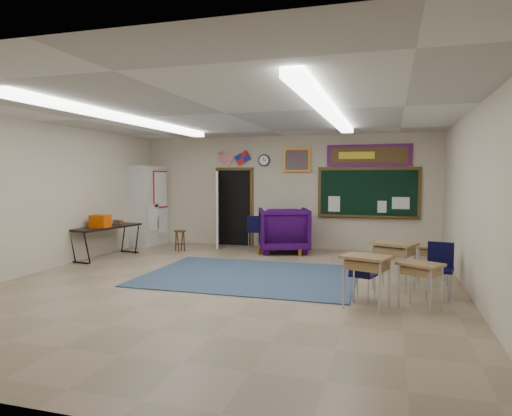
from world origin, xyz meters
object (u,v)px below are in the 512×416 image
(student_desk_front_right, at_px, (432,262))
(folding_table, at_px, (106,240))
(wingback_armchair, at_px, (284,230))
(student_desk_front_left, at_px, (394,264))
(wooden_stool, at_px, (180,240))

(student_desk_front_right, height_order, folding_table, folding_table)
(wingback_armchair, xyz_separation_m, student_desk_front_left, (2.65, -3.23, -0.12))
(wingback_armchair, height_order, student_desk_front_right, wingback_armchair)
(wingback_armchair, distance_m, wooden_stool, 2.67)
(student_desk_front_left, height_order, student_desk_front_right, student_desk_front_left)
(student_desk_front_right, bearing_deg, folding_table, 175.57)
(wooden_stool, bearing_deg, student_desk_front_left, -26.62)
(wingback_armchair, height_order, wooden_stool, wingback_armchair)
(student_desk_front_left, relative_size, folding_table, 0.43)
(wooden_stool, bearing_deg, folding_table, -132.54)
(student_desk_front_left, relative_size, student_desk_front_right, 1.21)
(student_desk_front_left, bearing_deg, student_desk_front_right, 70.70)
(student_desk_front_left, height_order, wooden_stool, student_desk_front_left)
(wingback_armchair, height_order, folding_table, wingback_armchair)
(wingback_armchair, relative_size, student_desk_front_right, 1.84)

